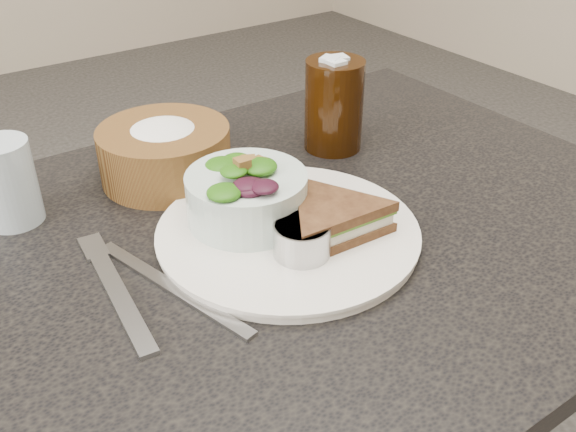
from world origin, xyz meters
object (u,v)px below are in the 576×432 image
Objects in this scene: dinner_plate at (288,233)px; water_glass at (7,183)px; dressing_ramekin at (302,240)px; salad_bowl at (247,189)px; bread_basket at (164,145)px; cola_glass at (334,101)px; sandwich at (332,219)px.

dinner_plate is 0.33m from water_glass.
dressing_ramekin reaches higher than dinner_plate.
salad_bowl reaches higher than dinner_plate.
bread_basket is (-0.02, 0.17, -0.00)m from salad_bowl.
salad_bowl is 0.25m from cola_glass.
cola_glass reaches higher than salad_bowl.
water_glass is at bearing 141.22° from salad_bowl.
salad_bowl is 0.81× the size of bread_basket.
cola_glass is (0.16, 0.20, 0.04)m from sandwich.
cola_glass is (0.24, -0.05, 0.02)m from bread_basket.
water_glass is (-0.23, 0.27, 0.02)m from dressing_ramekin.
water_glass is (-0.22, 0.18, -0.00)m from salad_bowl.
cola_glass reaches higher than bread_basket.
salad_bowl is 0.17m from bread_basket.
water_glass reaches higher than sandwich.
sandwich reaches higher than dressing_ramekin.
cola_glass is 0.44m from water_glass.
dressing_ramekin is 0.61× the size of water_glass.
sandwich is 1.06× the size of cola_glass.
salad_bowl is 1.36× the size of water_glass.
dinner_plate is 0.26m from cola_glass.
cola_glass is at bearing 53.72° from sandwich.
dressing_ramekin is (-0.02, -0.05, 0.03)m from dinner_plate.
water_glass reaches higher than salad_bowl.
cola_glass reaches higher than sandwich.
sandwich is at bearing -71.40° from bread_basket.
bread_basket reaches higher than dinner_plate.
bread_basket is at bearing 97.67° from salad_bowl.
salad_bowl is at bearing -152.27° from cola_glass.
dinner_plate is at bearing -58.60° from salad_bowl.
sandwich is at bearing 14.12° from dressing_ramekin.
dressing_ramekin is 0.26m from bread_basket.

